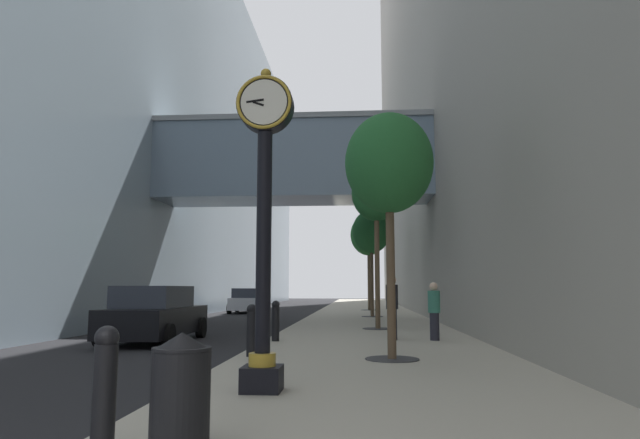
# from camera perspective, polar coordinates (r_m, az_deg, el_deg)

# --- Properties ---
(ground_plane) EXTENTS (110.00, 110.00, 0.00)m
(ground_plane) POSITION_cam_1_polar(r_m,az_deg,el_deg) (29.88, -1.04, -10.21)
(ground_plane) COLOR black
(ground_plane) RESTS_ON ground
(sidewalk_right) EXTENTS (6.00, 80.00, 0.14)m
(sidewalk_right) POSITION_cam_1_polar(r_m,az_deg,el_deg) (32.75, 4.75, -9.79)
(sidewalk_right) COLOR #ADA593
(sidewalk_right) RESTS_ON ground
(building_block_left) EXTENTS (22.00, 80.00, 25.19)m
(building_block_left) POSITION_cam_1_polar(r_m,az_deg,el_deg) (37.09, -18.21, 10.40)
(building_block_left) COLOR #93A8B7
(building_block_left) RESTS_ON ground
(street_clock) EXTENTS (0.84, 0.55, 4.73)m
(street_clock) POSITION_cam_1_polar(r_m,az_deg,el_deg) (8.01, -5.86, 1.19)
(street_clock) COLOR black
(street_clock) RESTS_ON sidewalk_right
(bollard_nearest) EXTENTS (0.22, 0.22, 1.10)m
(bollard_nearest) POSITION_cam_1_polar(r_m,az_deg,el_deg) (5.51, -21.55, -15.73)
(bollard_nearest) COLOR black
(bollard_nearest) RESTS_ON sidewalk_right
(bollard_third) EXTENTS (0.22, 0.22, 1.10)m
(bollard_third) POSITION_cam_1_polar(r_m,az_deg,el_deg) (11.98, -7.16, -11.27)
(bollard_third) COLOR black
(bollard_third) RESTS_ON sidewalk_right
(bollard_fourth) EXTENTS (0.22, 0.22, 1.10)m
(bollard_fourth) POSITION_cam_1_polar(r_m,az_deg,el_deg) (15.32, -4.66, -10.39)
(bollard_fourth) COLOR black
(bollard_fourth) RESTS_ON sidewalk_right
(street_tree_near) EXTENTS (1.87, 1.87, 5.16)m
(street_tree_near) POSITION_cam_1_polar(r_m,az_deg,el_deg) (11.74, 7.22, 5.66)
(street_tree_near) COLOR #333335
(street_tree_near) RESTS_ON sidewalk_right
(street_tree_mid_near) EXTENTS (1.81, 1.81, 5.96)m
(street_tree_mid_near) POSITION_cam_1_polar(r_m,az_deg,el_deg) (20.12, 5.89, 2.59)
(street_tree_mid_near) COLOR #333335
(street_tree_mid_near) RESTS_ON sidewalk_right
(street_tree_mid_far) EXTENTS (1.96, 1.96, 5.49)m
(street_tree_mid_far) POSITION_cam_1_polar(r_m,az_deg,el_deg) (28.36, 5.38, -1.32)
(street_tree_mid_far) COLOR #333335
(street_tree_mid_far) RESTS_ON sidewalk_right
(street_tree_far) EXTENTS (2.42, 2.42, 6.39)m
(street_tree_far) POSITION_cam_1_polar(r_m,az_deg,el_deg) (36.78, 5.08, -1.64)
(street_tree_far) COLOR #333335
(street_tree_far) RESTS_ON sidewalk_right
(trash_bin) EXTENTS (0.53, 0.53, 1.05)m
(trash_bin) POSITION_cam_1_polar(r_m,az_deg,el_deg) (5.18, -14.35, -17.00)
(trash_bin) COLOR black
(trash_bin) RESTS_ON sidewalk_right
(pedestrian_walking) EXTENTS (0.45, 0.45, 1.80)m
(pedestrian_walking) POSITION_cam_1_polar(r_m,az_deg,el_deg) (15.74, 7.53, -8.85)
(pedestrian_walking) COLOR #23232D
(pedestrian_walking) RESTS_ON sidewalk_right
(pedestrian_by_clock) EXTENTS (0.46, 0.46, 1.60)m
(pedestrian_by_clock) POSITION_cam_1_polar(r_m,az_deg,el_deg) (15.78, 11.83, -9.20)
(pedestrian_by_clock) COLOR #23232D
(pedestrian_by_clock) RESTS_ON sidewalk_right
(car_black_near) EXTENTS (2.10, 4.54, 1.64)m
(car_black_near) POSITION_cam_1_polar(r_m,az_deg,el_deg) (17.10, -16.83, -9.49)
(car_black_near) COLOR black
(car_black_near) RESTS_ON ground
(car_white_mid) EXTENTS (2.20, 4.09, 1.57)m
(car_white_mid) POSITION_cam_1_polar(r_m,az_deg,el_deg) (35.74, -7.56, -8.42)
(car_white_mid) COLOR silver
(car_white_mid) RESTS_ON ground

